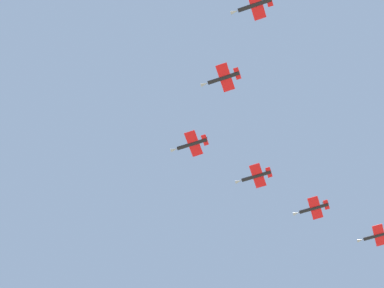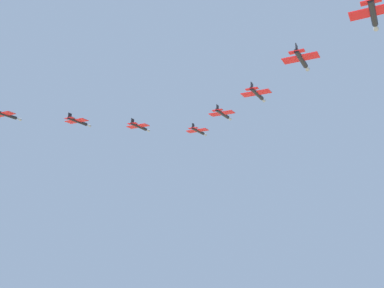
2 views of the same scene
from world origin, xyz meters
TOP-DOWN VIEW (x-y plane):
  - jet_lead at (17.23, 9.25)m, footprint 8.43×11.03m
  - jet_port_inner at (-2.45, 0.74)m, footprint 8.43×11.03m
  - jet_starboard_inner at (27.63, -9.51)m, footprint 8.43×11.03m
  - jet_port_outer at (-21.80, -6.74)m, footprint 8.43×11.03m
  - jet_starboard_outer at (38.37, -27.25)m, footprint 8.43×11.03m
  - jet_center_rear at (-42.10, -17.05)m, footprint 8.43×11.03m
  - jet_port_trail at (48.15, -47.82)m, footprint 8.43×11.03m
  - jet_tail_end at (58.76, -65.95)m, footprint 8.43×11.03m

SIDE VIEW (x-z plane):
  - jet_tail_end at x=58.76m, z-range 143.53..145.84m
  - jet_port_trail at x=48.15m, z-range 143.98..146.28m
  - jet_starboard_outer at x=38.37m, z-range 144.07..146.37m
  - jet_starboard_inner at x=27.63m, z-range 144.57..146.88m
  - jet_lead at x=17.23m, z-range 144.64..146.94m
  - jet_port_inner at x=-2.45m, z-range 144.71..147.01m
  - jet_port_outer at x=-21.80m, z-range 145.21..147.51m
  - jet_center_rear at x=-42.10m, z-range 145.30..147.60m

